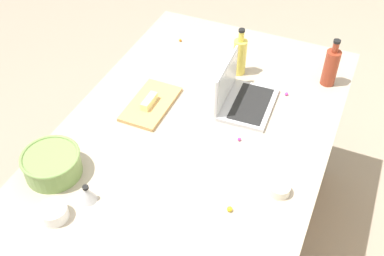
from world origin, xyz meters
The scene contains 18 objects.
ground_plane centered at (0.00, 0.00, 0.00)m, with size 12.00×12.00×0.00m, color gray.
island_counter centered at (0.00, 0.00, 0.45)m, with size 1.86×1.15×0.90m.
laptop centered at (-0.29, 0.13, 0.95)m, with size 0.32×0.24×0.22m.
mixing_bowl_large centered at (0.41, -0.43, 0.95)m, with size 0.24×0.24×0.10m.
bottle_soy centered at (-0.61, 0.46, 1.00)m, with size 0.07×0.07×0.25m.
bottle_oil centered at (-0.52, 0.03, 1.00)m, with size 0.07×0.07×0.25m.
cutting_board centered at (-0.11, -0.26, 0.91)m, with size 0.32×0.18×0.02m, color tan.
butter_stick_left centered at (-0.10, -0.26, 0.94)m, with size 0.11×0.04×0.04m, color #F4E58C.
ramekin_small centered at (0.15, 0.43, 0.92)m, with size 0.08×0.08×0.04m, color beige.
ramekin_medium centered at (0.59, -0.30, 0.93)m, with size 0.11×0.11×0.05m, color white.
kitchen_timer centered at (0.48, -0.23, 0.94)m, with size 0.07×0.07×0.08m.
candy_1 centered at (0.30, -0.40, 0.91)m, with size 0.01×0.01×0.01m, color blue.
candy_2 centered at (-0.34, 0.11, 0.91)m, with size 0.02×0.02×0.02m, color orange.
candy_3 centered at (-0.44, 0.30, 0.91)m, with size 0.02×0.02×0.02m, color #CC3399.
candy_4 centered at (-0.66, -0.36, 0.91)m, with size 0.01×0.01×0.01m, color orange.
candy_5 centered at (0.31, 0.29, 0.91)m, with size 0.02×0.02×0.02m, color yellow.
candy_6 centered at (-0.06, 0.20, 0.91)m, with size 0.02×0.02×0.02m, color #CC3399.
candy_7 centered at (0.46, -0.45, 0.91)m, with size 0.02×0.02×0.02m, color yellow.
Camera 1 is at (1.35, 0.58, 2.34)m, focal length 44.06 mm.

